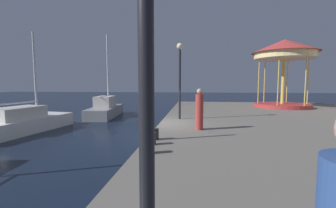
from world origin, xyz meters
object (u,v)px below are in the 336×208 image
(sailboat_grey, at_px, (105,109))
(bollard_south, at_px, (149,146))
(sailboat_white, at_px, (21,123))
(person_far_corner, at_px, (199,110))
(bollard_center, at_px, (155,134))
(lamp_post_mid_promenade, at_px, (180,67))
(carousel, at_px, (284,56))
(bollard_north, at_px, (152,139))

(sailboat_grey, xyz_separation_m, bollard_south, (6.19, -12.05, 0.35))
(sailboat_white, distance_m, person_far_corner, 10.24)
(bollard_south, distance_m, bollard_center, 1.61)
(bollard_south, bearing_deg, person_far_corner, 66.89)
(bollard_center, xyz_separation_m, person_far_corner, (1.59, 1.93, 0.63))
(lamp_post_mid_promenade, bearing_deg, sailboat_grey, 139.77)
(carousel, height_order, person_far_corner, carousel)
(carousel, xyz_separation_m, bollard_south, (-8.67, -13.71, -4.04))
(sailboat_grey, height_order, carousel, sailboat_grey)
(sailboat_white, distance_m, carousel, 19.59)
(sailboat_grey, bearing_deg, person_far_corner, -47.83)
(sailboat_grey, relative_size, bollard_south, 17.65)
(lamp_post_mid_promenade, height_order, bollard_south, lamp_post_mid_promenade)
(carousel, xyz_separation_m, lamp_post_mid_promenade, (-8.19, -7.31, -1.36))
(lamp_post_mid_promenade, height_order, bollard_north, lamp_post_mid_promenade)
(lamp_post_mid_promenade, distance_m, bollard_south, 6.96)
(sailboat_white, xyz_separation_m, sailboat_grey, (2.31, 6.64, 0.08))
(carousel, bearing_deg, bollard_south, -122.30)
(person_far_corner, bearing_deg, bollard_north, -121.15)
(bollard_south, distance_m, person_far_corner, 3.90)
(carousel, xyz_separation_m, bollard_north, (-8.74, -12.79, -4.04))
(sailboat_white, bearing_deg, bollard_center, -24.26)
(sailboat_grey, xyz_separation_m, carousel, (14.86, 1.67, 4.39))
(carousel, xyz_separation_m, bollard_center, (-8.75, -12.10, -4.04))
(bollard_south, bearing_deg, carousel, 57.70)
(sailboat_grey, bearing_deg, lamp_post_mid_promenade, -40.23)
(sailboat_grey, relative_size, carousel, 1.26)
(bollard_south, bearing_deg, bollard_north, 94.26)
(bollard_north, bearing_deg, sailboat_white, 152.02)
(carousel, height_order, bollard_north, carousel)
(sailboat_white, xyz_separation_m, bollard_north, (8.43, -4.48, 0.43))
(bollard_center, height_order, person_far_corner, person_far_corner)
(bollard_south, relative_size, person_far_corner, 0.23)
(bollard_south, xyz_separation_m, person_far_corner, (1.51, 3.54, 0.63))
(sailboat_grey, bearing_deg, bollard_north, -61.16)
(sailboat_white, height_order, bollard_north, sailboat_white)
(sailboat_grey, distance_m, bollard_south, 13.55)
(sailboat_grey, xyz_separation_m, person_far_corner, (7.70, -8.51, 0.98))
(bollard_center, bearing_deg, bollard_north, -89.14)
(bollard_south, height_order, bollard_center, same)
(bollard_north, relative_size, person_far_corner, 0.23)
(bollard_center, bearing_deg, person_far_corner, 50.51)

